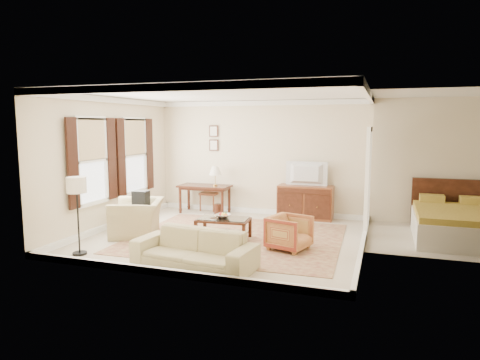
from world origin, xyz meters
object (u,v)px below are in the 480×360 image
Objects in this scene: striped_armchair at (289,231)px; writing_desk at (205,189)px; coffee_table at (223,223)px; sofa at (194,243)px; tv at (306,166)px; sideboard at (305,202)px; club_armchair at (137,212)px.

writing_desk is at bearing 63.99° from striped_armchair.
striped_armchair is at bearing -11.34° from coffee_table.
sofa is (1.54, -3.98, -0.22)m from writing_desk.
striped_armchair reaches higher than coffee_table.
tv is 0.89× the size of coffee_table.
tv is 1.36× the size of striped_armchair.
sideboard is at bearing 20.41° from striped_armchair.
club_armchair is (-0.43, -2.53, -0.12)m from writing_desk.
writing_desk is 2.70m from tv.
sofa is at bearing 75.38° from tv.
striped_armchair is (1.41, -0.28, 0.02)m from coffee_table.
striped_armchair is 1.90m from sofa.
coffee_table is 1.71m from sofa.
striped_armchair is (2.80, -2.56, -0.26)m from writing_desk.
sideboard is 1.18× the size of club_armchair.
sideboard is at bearing -90.00° from tv.
sideboard is at bearing 3.23° from writing_desk.
sideboard reaches higher than writing_desk.
striped_armchair is at bearing -86.00° from sideboard.
sideboard is (2.61, 0.15, -0.21)m from writing_desk.
writing_desk is at bearing 149.49° from club_armchair.
tv is 4.34m from sofa.
tv reaches higher than writing_desk.
striped_armchair is (0.19, -2.71, -0.06)m from sideboard.
sofa is at bearing 32.77° from club_armchair.
club_armchair reaches higher than sofa.
sideboard is 0.66× the size of sofa.
tv reaches higher than club_armchair.
tv is at bearing 20.44° from striped_armchair.
coffee_table is at bearing 63.18° from tv.
tv is (2.61, 0.13, 0.68)m from writing_desk.
sofa reaches higher than writing_desk.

